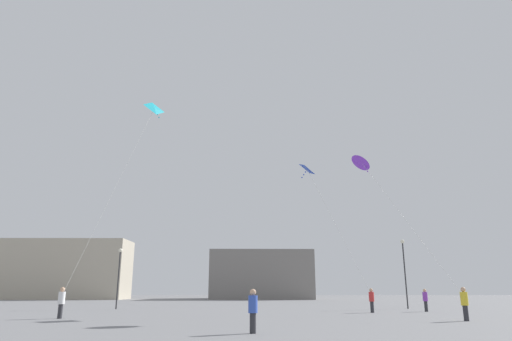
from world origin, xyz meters
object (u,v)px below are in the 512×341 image
object	(u,v)px
building_left_hall	(63,269)
lamppost_east	(119,268)
person_in_blue	(253,309)
person_in_white	(61,301)
building_centre_hall	(261,276)
kite_violet_diamond	(362,162)
lamppost_west	(404,263)
person_in_red	(372,299)
kite_cyan_delta	(153,112)
kite_cobalt_delta	(308,170)
person_in_purple	(425,299)
person_in_yellow	(465,302)

from	to	relation	value
building_left_hall	lamppost_east	distance (m)	47.91
lamppost_east	building_left_hall	bearing A→B (deg)	120.17
person_in_blue	person_in_white	world-z (taller)	person_in_white
person_in_white	building_centre_hall	size ratio (longest dim) A/B	0.09
person_in_blue	kite_violet_diamond	bearing A→B (deg)	107.57
person_in_white	lamppost_west	bearing A→B (deg)	-36.59
person_in_blue	person_in_red	world-z (taller)	person_in_red
lamppost_west	kite_cyan_delta	bearing A→B (deg)	-152.23
person_in_blue	person_in_red	distance (m)	18.52
person_in_red	building_left_hall	size ratio (longest dim) A/B	0.07
kite_violet_diamond	kite_cobalt_delta	size ratio (longest dim) A/B	0.95
person_in_purple	kite_cobalt_delta	size ratio (longest dim) A/B	0.18
person_in_blue	kite_violet_diamond	xyz separation A→B (m)	(6.93, 10.68, 9.00)
person_in_blue	person_in_white	xyz separation A→B (m)	(-11.71, 8.97, 0.07)
person_in_yellow	person_in_purple	size ratio (longest dim) A/B	1.04
person_in_white	lamppost_east	xyz separation A→B (m)	(-1.14, 13.44, 2.54)
person_in_white	person_in_yellow	bearing A→B (deg)	-71.53
person_in_white	kite_cyan_delta	size ratio (longest dim) A/B	0.13
kite_cobalt_delta	lamppost_west	world-z (taller)	kite_cobalt_delta
building_centre_hall	kite_cyan_delta	bearing A→B (deg)	-97.14
person_in_white	kite_violet_diamond	size ratio (longest dim) A/B	0.20
person_in_purple	person_in_yellow	bearing A→B (deg)	162.76
kite_cyan_delta	kite_cobalt_delta	distance (m)	12.60
person_in_yellow	person_in_blue	bearing A→B (deg)	14.00
person_in_blue	lamppost_west	world-z (taller)	lamppost_west
lamppost_west	lamppost_east	bearing A→B (deg)	-176.55
person_in_white	person_in_purple	bearing A→B (deg)	-46.81
building_left_hall	lamppost_west	size ratio (longest dim) A/B	3.84
person_in_white	person_in_yellow	xyz separation A→B (m)	(23.05, -1.53, -0.00)
kite_violet_diamond	kite_cobalt_delta	xyz separation A→B (m)	(-3.22, 4.21, 0.60)
person_in_purple	lamppost_east	size ratio (longest dim) A/B	0.33
person_in_white	person_in_red	bearing A→B (deg)	-46.96
person_in_red	person_in_purple	distance (m)	4.93
person_in_red	building_left_hall	xyz separation A→B (m)	(-45.21, 47.25, 4.28)
person_in_red	lamppost_east	bearing A→B (deg)	-156.10
kite_cobalt_delta	lamppost_east	distance (m)	19.48
person_in_purple	kite_violet_diamond	bearing A→B (deg)	133.02
kite_cyan_delta	kite_cobalt_delta	size ratio (longest dim) A/B	1.45
person_in_red	building_centre_hall	bearing A→B (deg)	139.22
kite_cyan_delta	person_in_white	bearing A→B (deg)	-133.69
person_in_blue	lamppost_east	distance (m)	25.96
person_in_white	person_in_yellow	world-z (taller)	person_in_white
kite_violet_diamond	lamppost_west	distance (m)	15.81
person_in_red	lamppost_east	world-z (taller)	lamppost_east
person_in_blue	lamppost_east	bearing A→B (deg)	170.36
person_in_blue	building_left_hall	xyz separation A→B (m)	(-36.91, 63.80, 4.33)
building_left_hall	person_in_white	bearing A→B (deg)	-65.32
person_in_purple	kite_cobalt_delta	distance (m)	13.71
person_in_purple	kite_violet_diamond	xyz separation A→B (m)	(-5.96, -7.68, 8.97)
person_in_blue	lamppost_west	size ratio (longest dim) A/B	0.27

